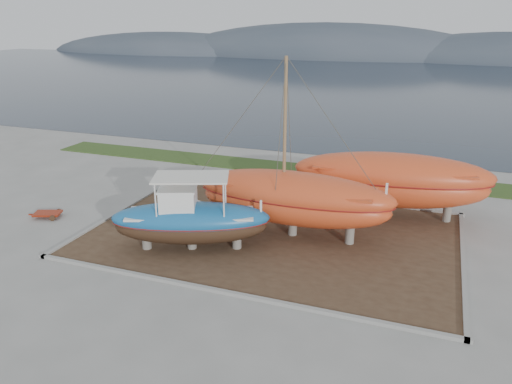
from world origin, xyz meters
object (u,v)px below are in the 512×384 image
at_px(blue_caique, 190,213).
at_px(orange_bare_hull, 391,186).
at_px(red_trailer, 48,215).
at_px(white_dinghy, 180,205).
at_px(orange_sailboat, 295,151).

distance_m(blue_caique, orange_bare_hull, 11.20).
height_order(blue_caique, orange_bare_hull, blue_caique).
bearing_deg(red_trailer, blue_caique, -25.20).
bearing_deg(orange_bare_hull, red_trailer, -166.12).
bearing_deg(blue_caique, orange_bare_hull, 20.63).
relative_size(blue_caique, white_dinghy, 2.04).
bearing_deg(white_dinghy, red_trailer, -132.71).
xyz_separation_m(orange_bare_hull, red_trailer, (-17.72, -6.66, -1.65)).
distance_m(blue_caique, red_trailer, 9.54).
relative_size(blue_caique, red_trailer, 3.53).
distance_m(white_dinghy, red_trailer, 7.36).
bearing_deg(orange_bare_hull, orange_sailboat, -141.87).
bearing_deg(orange_sailboat, red_trailer, -169.80).
xyz_separation_m(white_dinghy, orange_bare_hull, (10.96, 3.78, 1.19)).
distance_m(orange_bare_hull, red_trailer, 19.00).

